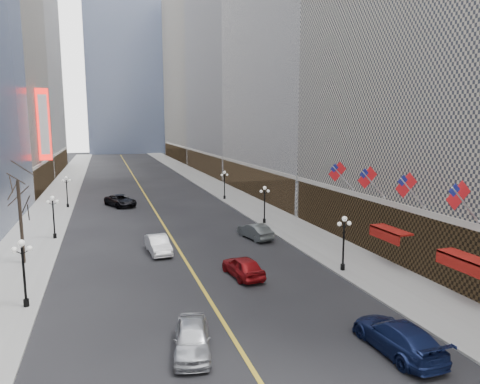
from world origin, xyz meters
TOP-DOWN VIEW (x-y plane):
  - sidewalk_east at (14.00, 70.00)m, footprint 6.00×230.00m
  - sidewalk_west at (-14.00, 70.00)m, footprint 6.00×230.00m
  - lane_line at (0.00, 80.00)m, footprint 0.25×200.00m
  - bldg_east_c at (29.88, 106.00)m, footprint 26.60×40.60m
  - bldg_east_d at (29.90, 149.00)m, footprint 26.60×46.60m
  - streetlamp_east_1 at (11.80, 30.00)m, footprint 1.26×0.44m
  - streetlamp_east_2 at (11.80, 48.00)m, footprint 1.26×0.44m
  - streetlamp_east_3 at (11.80, 66.00)m, footprint 1.26×0.44m
  - streetlamp_west_1 at (-11.80, 30.00)m, footprint 1.26×0.44m
  - streetlamp_west_2 at (-11.80, 48.00)m, footprint 1.26×0.44m
  - streetlamp_west_3 at (-11.80, 66.00)m, footprint 1.26×0.44m
  - flag_2 at (15.31, 22.00)m, footprint 2.87×0.12m
  - flag_3 at (15.31, 27.00)m, footprint 2.87×0.12m
  - flag_4 at (15.31, 32.00)m, footprint 2.87×0.12m
  - flag_5 at (15.31, 37.00)m, footprint 2.87×0.12m
  - awning_b at (16.11, 22.00)m, footprint 1.40×4.00m
  - awning_c at (16.11, 30.00)m, footprint 1.40×4.00m
  - theatre_marquee at (-15.88, 80.00)m, footprint 2.00×0.55m
  - tree_west_far at (-13.50, 40.00)m, footprint 3.60×3.60m
  - car_nb_near at (-2.51, 21.29)m, footprint 2.82×5.10m
  - car_nb_mid at (-2.00, 39.83)m, footprint 2.12×5.12m
  - car_nb_far at (-4.42, 65.29)m, footprint 5.08×6.77m
  - car_sb_near at (7.89, 18.06)m, footprint 2.48×5.91m
  - car_sb_mid at (3.62, 31.37)m, footprint 2.57×5.15m
  - car_sb_far at (8.42, 41.95)m, footprint 2.67×5.22m

SIDE VIEW (x-z plane):
  - lane_line at x=0.00m, z-range 0.00..0.02m
  - sidewalk_east at x=14.00m, z-range 0.00..0.15m
  - sidewalk_west at x=-14.00m, z-range 0.00..0.15m
  - car_sb_far at x=8.42m, z-range 0.00..1.64m
  - car_nb_near at x=-2.51m, z-range 0.00..1.64m
  - car_nb_mid at x=-2.00m, z-range 0.00..1.65m
  - car_sb_mid at x=3.62m, z-range 0.00..1.68m
  - car_sb_near at x=7.89m, z-range 0.00..1.71m
  - car_nb_far at x=-4.42m, z-range 0.00..1.71m
  - streetlamp_east_1 at x=11.80m, z-range 0.64..5.16m
  - streetlamp_east_2 at x=11.80m, z-range 0.64..5.16m
  - streetlamp_east_3 at x=11.80m, z-range 0.64..5.16m
  - streetlamp_west_1 at x=-11.80m, z-range 0.64..5.16m
  - streetlamp_west_2 at x=-11.80m, z-range 0.64..5.16m
  - streetlamp_west_3 at x=-11.80m, z-range 0.64..5.16m
  - awning_b at x=16.11m, z-range 2.62..3.54m
  - awning_c at x=16.11m, z-range 2.62..3.54m
  - tree_west_far at x=-13.50m, z-range 2.28..10.20m
  - flag_2 at x=15.31m, z-range 5.85..8.72m
  - flag_3 at x=15.31m, z-range 5.85..8.72m
  - flag_4 at x=15.31m, z-range 5.85..8.72m
  - flag_5 at x=15.31m, z-range 5.85..8.72m
  - theatre_marquee at x=-15.88m, z-range 6.00..18.00m
  - bldg_east_c at x=29.88m, z-range -0.22..48.58m
  - bldg_east_d at x=29.90m, z-range -0.23..62.57m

